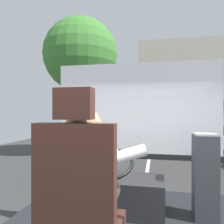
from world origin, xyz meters
TOP-DOWN VIEW (x-y plane):
  - ground at (0.00, 8.80)m, footprint 18.00×44.00m
  - driver_seat at (-0.15, -0.52)m, footprint 0.48×0.48m
  - bus_driver at (-0.15, -0.39)m, footprint 0.81×0.60m
  - steering_console at (-0.15, 0.81)m, footprint 1.10×0.96m
  - fare_box at (0.84, 0.80)m, footprint 0.25×0.26m
  - windshield_panel at (0.00, 1.62)m, footprint 2.50×0.08m
  - street_tree at (-3.12, 7.88)m, footprint 3.38×3.38m
  - shop_building at (4.01, 17.21)m, footprint 10.17×4.44m

SIDE VIEW (x-z plane):
  - ground at x=0.00m, z-range -0.05..0.00m
  - steering_console at x=-0.15m, z-range 0.65..1.44m
  - fare_box at x=0.84m, z-range 0.82..1.78m
  - driver_seat at x=-0.15m, z-range 0.73..2.06m
  - bus_driver at x=-0.15m, z-range 1.19..1.94m
  - windshield_panel at x=0.00m, z-range 1.13..2.61m
  - shop_building at x=4.01m, z-range 0.00..7.42m
  - street_tree at x=-3.12m, z-range 1.45..7.77m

